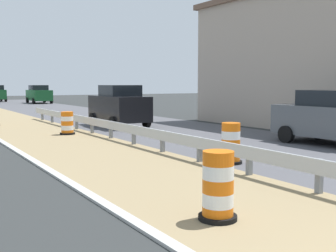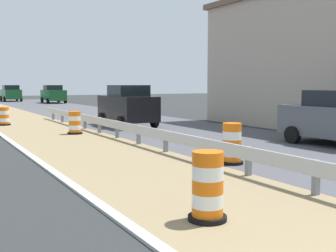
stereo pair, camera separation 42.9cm
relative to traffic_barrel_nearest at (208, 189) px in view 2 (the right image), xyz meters
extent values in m
cube|color=slate|center=(2.75, 0.21, -0.16)|extent=(0.12, 0.12, 0.70)
cube|color=slate|center=(2.75, 2.22, -0.16)|extent=(0.12, 0.12, 0.70)
cube|color=slate|center=(2.75, 4.24, -0.16)|extent=(0.12, 0.12, 0.70)
cube|color=slate|center=(2.75, 6.25, -0.16)|extent=(0.12, 0.12, 0.70)
cube|color=slate|center=(2.75, 8.26, -0.16)|extent=(0.12, 0.12, 0.70)
cube|color=slate|center=(2.75, 10.27, -0.16)|extent=(0.12, 0.12, 0.70)
cube|color=slate|center=(2.75, 12.28, -0.16)|extent=(0.12, 0.12, 0.70)
cube|color=slate|center=(2.75, 14.29, -0.16)|extent=(0.12, 0.12, 0.70)
cube|color=slate|center=(2.75, 16.30, -0.16)|extent=(0.12, 0.12, 0.70)
cube|color=slate|center=(2.75, 18.31, -0.16)|extent=(0.12, 0.12, 0.70)
cube|color=slate|center=(2.75, 20.33, -0.16)|extent=(0.12, 0.12, 0.70)
cylinder|color=orange|center=(0.00, 0.00, -0.40)|extent=(0.50, 0.50, 0.22)
cylinder|color=white|center=(0.00, 0.00, -0.17)|extent=(0.50, 0.50, 0.22)
cylinder|color=orange|center=(0.00, 0.00, 0.05)|extent=(0.50, 0.50, 0.22)
cylinder|color=white|center=(0.00, 0.00, 0.28)|extent=(0.50, 0.50, 0.22)
cylinder|color=orange|center=(0.00, 0.00, 0.50)|extent=(0.50, 0.50, 0.22)
cylinder|color=black|center=(0.00, 0.00, -0.47)|extent=(0.63, 0.63, 0.08)
cylinder|color=orange|center=(3.32, 3.58, -0.40)|extent=(0.51, 0.51, 0.23)
cylinder|color=white|center=(3.32, 3.58, -0.17)|extent=(0.51, 0.51, 0.23)
cylinder|color=orange|center=(3.32, 3.58, 0.05)|extent=(0.51, 0.51, 0.23)
cylinder|color=white|center=(3.32, 3.58, 0.28)|extent=(0.51, 0.51, 0.23)
cylinder|color=orange|center=(3.32, 3.58, 0.50)|extent=(0.51, 0.51, 0.23)
cylinder|color=black|center=(3.32, 3.58, -0.47)|extent=(0.64, 0.64, 0.08)
cylinder|color=orange|center=(1.66, 12.42, -0.41)|extent=(0.52, 0.52, 0.20)
cylinder|color=white|center=(1.66, 12.42, -0.21)|extent=(0.52, 0.52, 0.20)
cylinder|color=orange|center=(1.66, 12.42, -0.01)|extent=(0.52, 0.52, 0.20)
cylinder|color=white|center=(1.66, 12.42, 0.18)|extent=(0.52, 0.52, 0.20)
cylinder|color=orange|center=(1.66, 12.42, 0.38)|extent=(0.52, 0.52, 0.20)
cylinder|color=black|center=(1.66, 12.42, -0.47)|extent=(0.65, 0.65, 0.08)
cylinder|color=orange|center=(-0.45, 18.06, -0.41)|extent=(0.57, 0.57, 0.19)
cylinder|color=white|center=(-0.45, 18.06, -0.22)|extent=(0.57, 0.57, 0.19)
cylinder|color=orange|center=(-0.45, 18.06, -0.03)|extent=(0.57, 0.57, 0.19)
cylinder|color=white|center=(-0.45, 18.06, 0.17)|extent=(0.57, 0.57, 0.19)
cylinder|color=orange|center=(-0.45, 18.06, 0.36)|extent=(0.57, 0.57, 0.19)
cylinder|color=black|center=(-0.45, 18.06, -0.47)|extent=(0.71, 0.71, 0.08)
cube|color=black|center=(5.07, 14.45, 0.43)|extent=(1.87, 4.16, 1.24)
cube|color=black|center=(5.07, 14.29, 1.33)|extent=(1.65, 1.93, 0.56)
cylinder|color=black|center=(4.21, 15.83, -0.19)|extent=(0.23, 0.64, 0.64)
cylinder|color=black|center=(6.00, 15.79, -0.19)|extent=(0.23, 0.64, 0.64)
cylinder|color=black|center=(4.15, 13.11, -0.19)|extent=(0.23, 0.64, 0.64)
cylinder|color=black|center=(5.94, 13.07, -0.19)|extent=(0.23, 0.64, 0.64)
cylinder|color=black|center=(9.63, 5.65, -0.19)|extent=(0.23, 0.64, 0.64)
cylinder|color=black|center=(7.73, 5.61, -0.19)|extent=(0.23, 0.64, 0.64)
cube|color=#195128|center=(5.11, 50.25, 0.39)|extent=(1.97, 4.26, 1.15)
cube|color=black|center=(5.11, 50.08, 1.24)|extent=(1.76, 1.96, 0.56)
cylinder|color=black|center=(4.12, 51.64, -0.19)|extent=(0.22, 0.64, 0.64)
cylinder|color=black|center=(6.07, 51.65, -0.19)|extent=(0.22, 0.64, 0.64)
cylinder|color=black|center=(4.14, 48.84, -0.19)|extent=(0.22, 0.64, 0.64)
cylinder|color=black|center=(6.09, 48.85, -0.19)|extent=(0.22, 0.64, 0.64)
cube|color=#195128|center=(8.53, 42.79, 0.39)|extent=(2.02, 4.63, 1.16)
cube|color=black|center=(8.53, 42.97, 1.26)|extent=(1.78, 2.15, 0.56)
cylinder|color=black|center=(9.47, 41.25, -0.19)|extent=(0.23, 0.64, 0.64)
cylinder|color=black|center=(7.53, 41.29, -0.19)|extent=(0.23, 0.64, 0.64)
cylinder|color=black|center=(9.52, 44.28, -0.19)|extent=(0.23, 0.64, 0.64)
cylinder|color=black|center=(7.59, 44.32, -0.19)|extent=(0.23, 0.64, 0.64)
camera|label=1|loc=(-4.15, -5.14, 1.67)|focal=44.72mm
camera|label=2|loc=(-3.78, -5.36, 1.67)|focal=44.72mm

